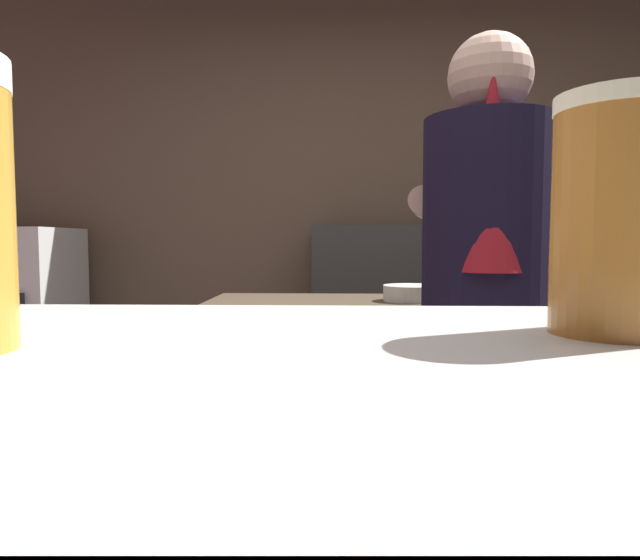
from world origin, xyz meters
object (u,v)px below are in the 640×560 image
Objects in this scene: mixing_bowl at (412,293)px; mini_fridge at (12,339)px; pint_glass_near at (619,216)px; bottle_vinegar at (451,209)px; bartender at (486,305)px; chefs_knife at (538,303)px; bottle_hot_sauce at (436,208)px; knife_block at (604,271)px.

mini_fridge is at bearing 153.65° from mixing_bowl.
mixing_bowl is at bearing 86.74° from pint_glass_near.
bottle_vinegar reaches higher than mixing_bowl.
chefs_knife is at bearing -24.63° from bartender.
bartender is 6.92× the size of bottle_hot_sauce.
bartender is (2.20, -1.50, 0.37)m from mini_fridge.
knife_block is 1.10× the size of bottle_hot_sauce.
chefs_knife is 1.40m from bottle_vinegar.
knife_block is 0.69m from mixing_bowl.
mixing_bowl is 0.82× the size of bottle_vinegar.
mixing_bowl is 1.45× the size of pint_glass_near.
bottle_vinegar is at bearing 103.85° from knife_block.
bottle_hot_sauce is (-0.11, -0.12, -0.00)m from bottle_vinegar.
knife_block is at bearing 3.20° from mixing_bowl.
pint_glass_near reaches higher than chefs_knife.
bottle_hot_sauce is (2.34, 0.13, 0.72)m from mini_fridge.
mini_fridge is 2.69m from bartender.
bottle_hot_sauce reaches higher than knife_block.
pint_glass_near is 2.96m from bottle_vinegar.
pint_glass_near is (1.97, -2.67, 0.55)m from mini_fridge.
bartender is 0.50m from mixing_bowl.
bottle_vinegar is (0.25, 1.75, 0.35)m from bartender.
mini_fridge is 0.72× the size of bartender.
mini_fridge is 2.33m from mixing_bowl.
bottle_vinegar is at bearing 5.77° from mini_fridge.
bottle_hot_sauce is at bearing 92.86° from chefs_knife.
bottle_vinegar is (0.48, 2.92, 0.17)m from pint_glass_near.
pint_glass_near reaches higher than mini_fridge.
bottle_hot_sauce is (0.14, 1.63, 0.35)m from bartender.
pint_glass_near is 0.58× the size of bottle_hot_sauce.
bartender is 7.05× the size of chefs_knife.
pint_glass_near is at bearing -99.27° from bottle_vinegar.
pint_glass_near is at bearing -111.40° from chefs_knife.
bartender is at bearing -128.19° from chefs_knife.
mixing_bowl is 0.85× the size of chefs_knife.
bottle_hot_sauce is (-0.41, 1.11, 0.29)m from knife_block.
bartender is 1.80m from bottle_vinegar.
mini_fridge is 2.45m from bottle_hot_sauce.
bottle_vinegar is at bearing 1.94° from bartender.
bottle_vinegar is (-0.03, 1.34, 0.39)m from chefs_knife.
bottle_vinegar reaches higher than mini_fridge.
bartender is at bearing -136.69° from knife_block.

